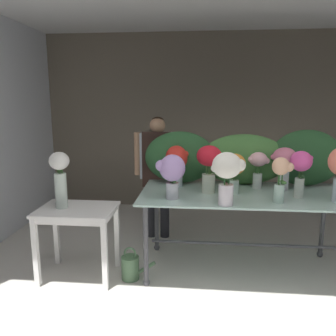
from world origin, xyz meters
The scene contains 17 objects.
ground_plane centered at (0.00, 1.90, 0.00)m, with size 8.37×8.37×0.00m, color silver.
wall_back centered at (0.00, 3.80, 1.43)m, with size 5.30×0.12×2.86m, color #706656.
display_table_glass centered at (0.41, 1.56, 0.74)m, with size 2.13×1.02×0.86m.
side_table_white centered at (-1.28, 1.28, 0.63)m, with size 0.76×0.56×0.74m.
florist centered at (-0.59, 2.39, 0.98)m, with size 0.61×0.24×1.60m.
foliage_backdrop centered at (0.42, 1.95, 1.16)m, with size 2.19×0.30×0.63m.
vase_lilac_anemones centered at (-0.32, 1.29, 1.13)m, with size 0.28×0.25×0.44m.
vase_fuchsia_hydrangea centered at (0.92, 1.45, 1.17)m, with size 0.22×0.21×0.46m.
vase_crimson_peonies centered at (0.04, 1.54, 1.17)m, with size 0.27×0.25×0.49m.
vase_scarlet_lilies centered at (-0.31, 1.79, 1.13)m, with size 0.25×0.24×0.46m.
vase_rosy_tulips centered at (0.84, 1.76, 1.15)m, with size 0.26×0.24×0.45m.
vase_blush_freesia centered at (0.57, 1.77, 1.11)m, with size 0.23×0.19×0.40m.
vase_peach_stock centered at (0.70, 1.26, 1.12)m, with size 0.19×0.16×0.43m.
vase_sunset_dahlias centered at (0.30, 1.53, 1.13)m, with size 0.22×0.22×0.42m.
vase_ivory_snapdragons centered at (0.19, 1.14, 1.17)m, with size 0.31×0.26×0.49m.
vase_white_roses_tall centered at (-1.43, 1.28, 1.05)m, with size 0.20×0.20×0.57m.
watering_can centered at (-0.73, 1.26, 0.13)m, with size 0.35×0.18×0.34m.
Camera 1 is at (-0.05, -1.87, 1.80)m, focal length 36.22 mm.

